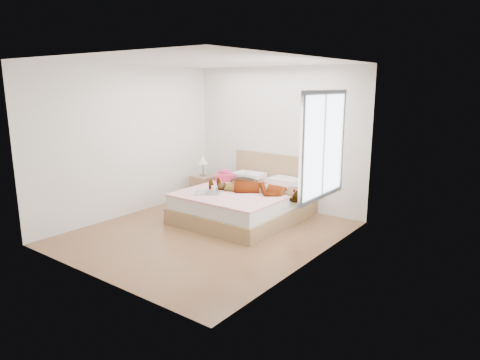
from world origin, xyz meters
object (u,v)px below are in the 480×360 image
(bed, at_px, (246,202))
(coffee_mug, at_px, (214,188))
(woman, at_px, (257,185))
(magazine, at_px, (207,193))
(nightstand, at_px, (203,187))
(plush_toy, at_px, (222,186))
(towel, at_px, (226,176))
(phone, at_px, (247,172))

(bed, relative_size, coffee_mug, 16.69)
(woman, bearing_deg, coffee_mug, -69.03)
(magazine, xyz_separation_m, nightstand, (-0.95, 0.98, -0.22))
(magazine, distance_m, nightstand, 1.38)
(woman, relative_size, magazine, 2.92)
(bed, xyz_separation_m, magazine, (-0.34, -0.65, 0.24))
(magazine, height_order, nightstand, nightstand)
(woman, xyz_separation_m, coffee_mug, (-0.59, -0.42, -0.07))
(plush_toy, bearing_deg, magazine, -91.65)
(towel, distance_m, nightstand, 0.65)
(bed, relative_size, plush_toy, 9.80)
(phone, height_order, magazine, phone)
(towel, xyz_separation_m, coffee_mug, (0.37, -0.78, -0.03))
(bed, distance_m, coffee_mug, 0.64)
(phone, xyz_separation_m, towel, (-0.46, -0.04, -0.12))
(nightstand, bearing_deg, magazine, -45.62)
(phone, relative_size, bed, 0.05)
(phone, distance_m, plush_toy, 0.65)
(bed, height_order, plush_toy, bed)
(woman, relative_size, phone, 15.68)
(bed, height_order, coffee_mug, bed)
(phone, xyz_separation_m, magazine, (-0.09, -1.00, -0.19))
(nightstand, bearing_deg, plush_toy, -31.89)
(towel, distance_m, coffee_mug, 0.86)
(woman, xyz_separation_m, towel, (-0.96, 0.36, -0.03))
(woman, height_order, magazine, woman)
(woman, distance_m, nightstand, 1.62)
(bed, bearing_deg, magazine, -117.70)
(magazine, height_order, coffee_mug, coffee_mug)
(magazine, xyz_separation_m, plush_toy, (0.01, 0.37, 0.05))
(woman, xyz_separation_m, plush_toy, (-0.57, -0.23, -0.05))
(phone, relative_size, coffee_mug, 0.84)
(woman, distance_m, phone, 0.65)
(magazine, bearing_deg, bed, 62.30)
(phone, distance_m, towel, 0.48)
(towel, bearing_deg, woman, -20.44)
(coffee_mug, bearing_deg, phone, 83.52)
(magazine, distance_m, plush_toy, 0.38)
(coffee_mug, distance_m, nightstand, 1.26)
(plush_toy, relative_size, nightstand, 0.23)
(towel, bearing_deg, nightstand, 178.64)
(bed, bearing_deg, nightstand, 165.69)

